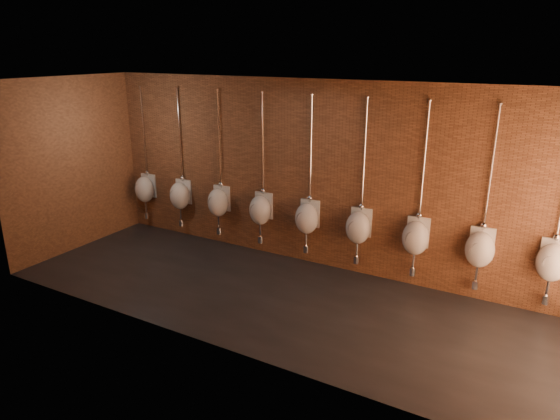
{
  "coord_description": "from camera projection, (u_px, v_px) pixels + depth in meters",
  "views": [
    {
      "loc": [
        3.54,
        -5.96,
        3.67
      ],
      "look_at": [
        -0.34,
        0.9,
        1.1
      ],
      "focal_mm": 32.0,
      "sensor_mm": 36.0,
      "label": 1
    }
  ],
  "objects": [
    {
      "name": "urinal_0",
      "position": [
        145.0,
        189.0,
        10.35
      ],
      "size": [
        0.45,
        0.4,
        2.72
      ],
      "color": "silver",
      "rests_on": "ground"
    },
    {
      "name": "urinal_4",
      "position": [
        307.0,
        217.0,
        8.59
      ],
      "size": [
        0.45,
        0.4,
        2.72
      ],
      "color": "silver",
      "rests_on": "ground"
    },
    {
      "name": "urinal_5",
      "position": [
        358.0,
        227.0,
        8.15
      ],
      "size": [
        0.45,
        0.4,
        2.72
      ],
      "color": "silver",
      "rests_on": "ground"
    },
    {
      "name": "urinal_6",
      "position": [
        416.0,
        237.0,
        7.71
      ],
      "size": [
        0.45,
        0.4,
        2.72
      ],
      "color": "silver",
      "rests_on": "ground"
    },
    {
      "name": "urinal_8",
      "position": [
        553.0,
        261.0,
        6.83
      ],
      "size": [
        0.45,
        0.4,
        2.72
      ],
      "color": "silver",
      "rests_on": "ground"
    },
    {
      "name": "room_shell",
      "position": [
        270.0,
        170.0,
        7.1
      ],
      "size": [
        8.54,
        3.04,
        3.22
      ],
      "color": "black",
      "rests_on": "ground"
    },
    {
      "name": "urinal_3",
      "position": [
        260.0,
        209.0,
        9.03
      ],
      "size": [
        0.45,
        0.4,
        2.72
      ],
      "color": "silver",
      "rests_on": "ground"
    },
    {
      "name": "urinal_1",
      "position": [
        180.0,
        195.0,
        9.91
      ],
      "size": [
        0.45,
        0.4,
        2.72
      ],
      "color": "silver",
      "rests_on": "ground"
    },
    {
      "name": "ground",
      "position": [
        270.0,
        296.0,
        7.72
      ],
      "size": [
        8.5,
        8.5,
        0.0
      ],
      "primitive_type": "plane",
      "color": "black",
      "rests_on": "ground"
    },
    {
      "name": "urinal_2",
      "position": [
        218.0,
        202.0,
        9.47
      ],
      "size": [
        0.45,
        0.4,
        2.72
      ],
      "color": "silver",
      "rests_on": "ground"
    },
    {
      "name": "urinal_7",
      "position": [
        480.0,
        248.0,
        7.27
      ],
      "size": [
        0.45,
        0.4,
        2.72
      ],
      "color": "silver",
      "rests_on": "ground"
    }
  ]
}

